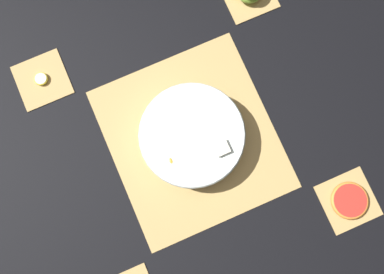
{
  "coord_description": "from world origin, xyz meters",
  "views": [
    {
      "loc": [
        -0.15,
        0.07,
        1.09
      ],
      "look_at": [
        0.0,
        0.0,
        0.03
      ],
      "focal_mm": 42.0,
      "sensor_mm": 36.0,
      "label": 1
    }
  ],
  "objects": [
    {
      "name": "ground_plane",
      "position": [
        0.0,
        0.0,
        0.0
      ],
      "size": [
        6.0,
        6.0,
        0.0
      ],
      "primitive_type": "plane",
      "color": "black"
    },
    {
      "name": "bamboo_mat_center",
      "position": [
        -0.0,
        0.0,
        0.0
      ],
      "size": [
        0.43,
        0.39,
        0.01
      ],
      "color": "tan",
      "rests_on": "ground_plane"
    },
    {
      "name": "coaster_mat_near_left",
      "position": [
        -0.29,
        -0.29,
        0.0
      ],
      "size": [
        0.13,
        0.13,
        0.01
      ],
      "color": "tan",
      "rests_on": "ground_plane"
    },
    {
      "name": "coaster_mat_far_right",
      "position": [
        0.29,
        0.29,
        0.0
      ],
      "size": [
        0.13,
        0.13,
        0.01
      ],
      "color": "tan",
      "rests_on": "ground_plane"
    },
    {
      "name": "fruit_salad_bowl",
      "position": [
        -0.0,
        -0.0,
        0.05
      ],
      "size": [
        0.25,
        0.25,
        0.08
      ],
      "color": "silver",
      "rests_on": "bamboo_mat_center"
    },
    {
      "name": "banana_coin_single",
      "position": [
        0.29,
        0.29,
        0.01
      ],
      "size": [
        0.03,
        0.03,
        0.01
      ],
      "color": "beige",
      "rests_on": "coaster_mat_far_right"
    },
    {
      "name": "grapefruit_slice",
      "position": [
        -0.29,
        -0.29,
        0.01
      ],
      "size": [
        0.09,
        0.09,
        0.01
      ],
      "color": "red",
      "rests_on": "coaster_mat_near_left"
    }
  ]
}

